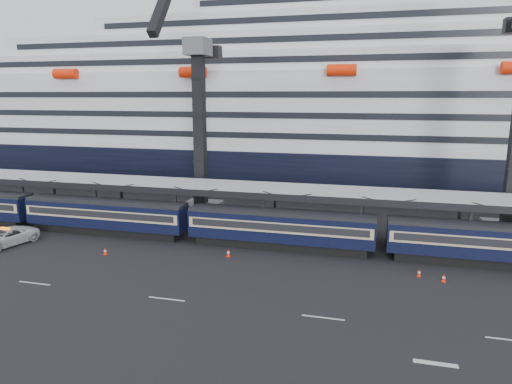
# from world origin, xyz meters

# --- Properties ---
(ground) EXTENTS (260.00, 260.00, 0.00)m
(ground) POSITION_xyz_m (0.00, 0.00, 0.00)
(ground) COLOR black
(ground) RESTS_ON ground
(lane_markings) EXTENTS (111.00, 4.27, 0.02)m
(lane_markings) POSITION_xyz_m (8.15, -5.23, 0.01)
(lane_markings) COLOR beige
(lane_markings) RESTS_ON ground
(train) EXTENTS (133.05, 3.00, 4.05)m
(train) POSITION_xyz_m (-4.65, 10.00, 2.20)
(train) COLOR black
(train) RESTS_ON ground
(canopy) EXTENTS (130.00, 6.25, 5.53)m
(canopy) POSITION_xyz_m (0.00, 14.00, 5.25)
(canopy) COLOR #93969B
(canopy) RESTS_ON ground
(cruise_ship) EXTENTS (214.09, 28.84, 34.00)m
(cruise_ship) POSITION_xyz_m (-1.08, 45.99, 12.34)
(cruise_ship) COLOR black
(cruise_ship) RESTS_ON ground
(crane_dark_near) EXTENTS (4.50, 17.75, 35.08)m
(crane_dark_near) POSITION_xyz_m (-20.00, 18.59, 11.93)
(crane_dark_near) COLOR #4C4E54
(crane_dark_near) RESTS_ON ground
(pickup_truck) EXTENTS (4.47, 6.92, 1.77)m
(pickup_truck) POSITION_xyz_m (-35.82, 3.62, 0.89)
(pickup_truck) COLOR #B8BBC0
(pickup_truck) RESTS_ON ground
(traffic_cone_b) EXTENTS (0.35, 0.35, 0.70)m
(traffic_cone_b) POSITION_xyz_m (-24.26, 3.74, 0.34)
(traffic_cone_b) COLOR #FF2A08
(traffic_cone_b) RESTS_ON ground
(traffic_cone_c) EXTENTS (0.39, 0.39, 0.78)m
(traffic_cone_c) POSITION_xyz_m (-12.33, 6.26, 0.39)
(traffic_cone_c) COLOR #FF2A08
(traffic_cone_c) RESTS_ON ground
(traffic_cone_d) EXTENTS (0.34, 0.34, 0.69)m
(traffic_cone_d) POSITION_xyz_m (5.20, 5.65, 0.34)
(traffic_cone_d) COLOR #FF2A08
(traffic_cone_d) RESTS_ON ground
(traffic_cone_e) EXTENTS (0.35, 0.35, 0.71)m
(traffic_cone_e) POSITION_xyz_m (7.12, 4.93, 0.35)
(traffic_cone_e) COLOR #FF2A08
(traffic_cone_e) RESTS_ON ground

